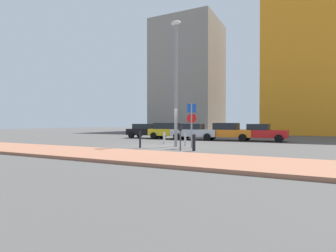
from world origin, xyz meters
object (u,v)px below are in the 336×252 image
Objects in this scene: parked_car_yellow at (169,131)px; traffic_bollard_near at (194,143)px; parking_sign_post at (192,120)px; traffic_bollard_edge at (164,138)px; parked_car_silver at (194,131)px; parked_car_orange at (227,131)px; traffic_bollard_far at (185,140)px; parking_meter at (180,134)px; traffic_bollard_mid at (140,139)px; parked_car_black at (147,131)px; parked_car_red at (261,132)px; street_lamp at (176,74)px.

parked_car_yellow reaches higher than traffic_bollard_near.
parking_sign_post reaches higher than parked_car_yellow.
traffic_bollard_edge is (-3.74, 3.56, -0.03)m from traffic_bollard_near.
traffic_bollard_edge is at bearing -90.73° from parked_car_silver.
traffic_bollard_far is (-0.97, -7.09, -0.35)m from parked_car_orange.
parking_meter is (5.57, -9.64, 0.10)m from parked_car_yellow.
parking_sign_post reaches higher than traffic_bollard_mid.
parking_sign_post is at bearing -54.84° from parked_car_yellow.
traffic_bollard_mid is at bearing -60.83° from parked_car_black.
parked_car_yellow is at bearing 124.28° from traffic_bollard_far.
traffic_bollard_far is (-3.89, -7.31, -0.31)m from parked_car_red.
traffic_bollard_near is (3.66, -9.32, -0.32)m from parked_car_silver.
parking_meter is 2.98m from traffic_bollard_far.
parked_car_silver is (5.27, -0.28, 0.01)m from parked_car_black.
parked_car_silver is (2.65, -0.13, -0.03)m from parked_car_yellow.
parked_car_yellow reaches higher than traffic_bollard_mid.
parked_car_yellow is at bearing 120.00° from parking_meter.
parked_car_black is 4.91× the size of traffic_bollard_edge.
parked_car_red reaches higher than traffic_bollard_near.
parking_meter is at bearing -72.93° from parked_car_silver.
parked_car_silver is 8.42m from street_lamp.
traffic_bollard_far is (2.08, 2.34, -0.10)m from traffic_bollard_mid.
parked_car_silver is 8.27m from parking_sign_post.
parked_car_yellow is at bearing 105.73° from traffic_bollard_mid.
traffic_bollard_mid reaches higher than traffic_bollard_far.
traffic_bollard_near is at bearing -68.56° from parked_car_silver.
parked_car_red is 3.79× the size of traffic_bollard_mid.
traffic_bollard_mid is (-3.72, 0.27, 0.08)m from traffic_bollard_near.
parked_car_red is at bearing 73.52° from parking_meter.
street_lamp reaches higher than traffic_bollard_edge.
parked_car_silver reaches higher than parked_car_red.
parked_car_black reaches higher than traffic_bollard_edge.
parked_car_black is 5.28m from parked_car_silver.
traffic_bollard_near is 0.85× the size of traffic_bollard_mid.
traffic_bollard_mid is at bearing -155.24° from parking_sign_post.
parking_sign_post reaches higher than traffic_bollard_near.
street_lamp is at bearing -41.76° from traffic_bollard_edge.
traffic_bollard_mid is at bearing -132.08° from street_lamp.
street_lamp is (-1.30, 0.46, 3.04)m from parking_sign_post.
parked_car_black is 2.63m from parked_car_yellow.
traffic_bollard_near reaches higher than traffic_bollard_far.
traffic_bollard_mid is (-2.93, -1.35, -1.21)m from parking_sign_post.
parked_car_yellow is 0.50× the size of street_lamp.
parked_car_orange is 7.16m from traffic_bollard_far.
traffic_bollard_mid is 1.22× the size of traffic_bollard_far.
parking_sign_post reaches higher than parked_car_black.
traffic_bollard_far is at bearing -43.81° from parked_car_black.
parked_car_red is 2.91× the size of parking_meter.
parked_car_yellow is 0.96× the size of parked_car_silver.
traffic_bollard_far is at bearing -118.06° from parked_car_red.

